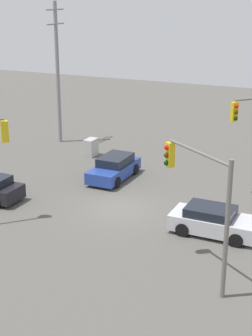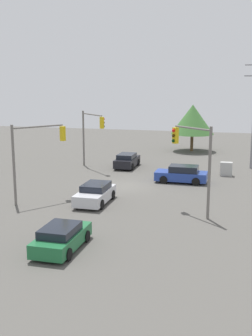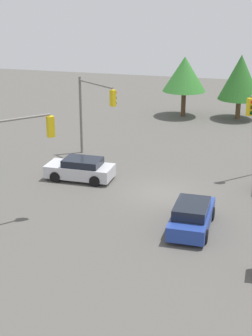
% 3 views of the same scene
% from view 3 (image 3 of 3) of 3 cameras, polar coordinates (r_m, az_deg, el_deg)
% --- Properties ---
extents(ground_plane, '(80.00, 80.00, 0.00)m').
position_cam_3_polar(ground_plane, '(30.10, 3.93, -2.78)').
color(ground_plane, '#54514C').
extents(sedan_blue, '(4.29, 1.93, 1.43)m').
position_cam_3_polar(sedan_blue, '(25.69, 7.30, -5.30)').
color(sedan_blue, '#233D93').
rests_on(sedan_blue, ground_plane).
extents(sedan_silver, '(1.97, 4.15, 1.36)m').
position_cam_3_polar(sedan_silver, '(32.02, -5.08, -0.13)').
color(sedan_silver, silver).
rests_on(sedan_silver, ground_plane).
extents(traffic_signal_main, '(2.73, 2.42, 5.71)m').
position_cam_3_polar(traffic_signal_main, '(25.39, -12.03, 1.90)').
color(traffic_signal_main, slate).
rests_on(traffic_signal_main, ground_plane).
extents(traffic_signal_cross, '(2.58, 3.40, 5.51)m').
position_cam_3_polar(traffic_signal_cross, '(35.06, -3.55, 7.00)').
color(traffic_signal_cross, slate).
rests_on(traffic_signal_cross, ground_plane).
extents(tree_left, '(3.81, 3.81, 5.74)m').
position_cam_3_polar(tree_left, '(47.17, 12.56, 9.78)').
color(tree_left, brown).
rests_on(tree_left, ground_plane).
extents(tree_right, '(3.93, 3.93, 5.44)m').
position_cam_3_polar(tree_right, '(47.43, 6.50, 10.30)').
color(tree_right, '#4C3823').
rests_on(tree_right, ground_plane).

